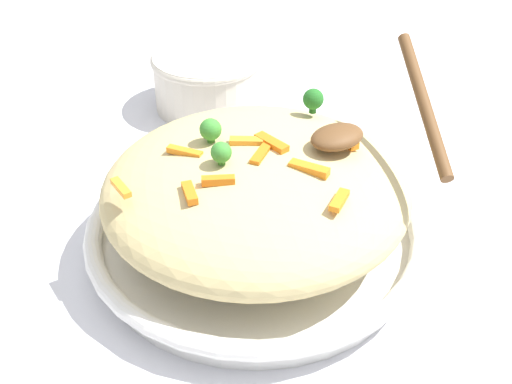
{
  "coord_description": "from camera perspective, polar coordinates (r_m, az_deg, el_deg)",
  "views": [
    {
      "loc": [
        0.29,
        0.42,
        0.44
      ],
      "look_at": [
        0.0,
        0.0,
        0.07
      ],
      "focal_mm": 44.58,
      "sensor_mm": 36.0,
      "label": 1
    }
  ],
  "objects": [
    {
      "name": "broccoli_floret_0",
      "position": [
        0.68,
        5.16,
        8.27
      ],
      "size": [
        0.02,
        0.02,
        0.03
      ],
      "color": "#205B1C",
      "rests_on": "pasta_mound"
    },
    {
      "name": "carrot_piece_6",
      "position": [
        0.58,
        4.78,
        2.09
      ],
      "size": [
        0.03,
        0.04,
        0.01
      ],
      "primitive_type": "cube",
      "rotation": [
        0.0,
        0.0,
        2.07
      ],
      "color": "orange",
      "rests_on": "pasta_mound"
    },
    {
      "name": "carrot_piece_5",
      "position": [
        0.55,
        7.49,
        -0.74
      ],
      "size": [
        0.03,
        0.02,
        0.01
      ],
      "primitive_type": "cube",
      "rotation": [
        0.0,
        0.0,
        3.68
      ],
      "color": "orange",
      "rests_on": "pasta_mound"
    },
    {
      "name": "companion_bowl",
      "position": [
        0.92,
        -4.38,
        10.16
      ],
      "size": [
        0.16,
        0.16,
        0.08
      ],
      "color": "beige",
      "rests_on": "ground_plane"
    },
    {
      "name": "carrot_piece_2",
      "position": [
        0.56,
        -3.41,
        1.05
      ],
      "size": [
        0.03,
        0.02,
        0.01
      ],
      "primitive_type": "cube",
      "rotation": [
        0.0,
        0.0,
        2.62
      ],
      "color": "orange",
      "rests_on": "pasta_mound"
    },
    {
      "name": "carrot_piece_1",
      "position": [
        0.59,
        0.29,
        3.39
      ],
      "size": [
        0.04,
        0.03,
        0.01
      ],
      "primitive_type": "cube",
      "rotation": [
        0.0,
        0.0,
        3.73
      ],
      "color": "orange",
      "rests_on": "pasta_mound"
    },
    {
      "name": "carrot_piece_3",
      "position": [
        0.57,
        -12.03,
        0.39
      ],
      "size": [
        0.01,
        0.03,
        0.01
      ],
      "primitive_type": "cube",
      "rotation": [
        0.0,
        0.0,
        4.7
      ],
      "color": "orange",
      "rests_on": "pasta_mound"
    },
    {
      "name": "carrot_piece_7",
      "position": [
        0.55,
        -5.97,
        -0.07
      ],
      "size": [
        0.02,
        0.03,
        0.01
      ],
      "primitive_type": "cube",
      "rotation": [
        0.0,
        0.0,
        4.41
      ],
      "color": "orange",
      "rests_on": "pasta_mound"
    },
    {
      "name": "broccoli_floret_2",
      "position": [
        0.61,
        -4.1,
        5.59
      ],
      "size": [
        0.02,
        0.02,
        0.03
      ],
      "color": "#377928",
      "rests_on": "pasta_mound"
    },
    {
      "name": "pasta_mound",
      "position": [
        0.62,
        0.0,
        0.34
      ],
      "size": [
        0.3,
        0.3,
        0.09
      ],
      "primitive_type": "ellipsoid",
      "color": "#D1BA7A",
      "rests_on": "serving_bowl"
    },
    {
      "name": "carrot_piece_9",
      "position": [
        0.61,
        -6.41,
        3.59
      ],
      "size": [
        0.03,
        0.03,
        0.01
      ],
      "primitive_type": "cube",
      "rotation": [
        0.0,
        0.0,
        2.15
      ],
      "color": "orange",
      "rests_on": "pasta_mound"
    },
    {
      "name": "serving_spoon",
      "position": [
        0.61,
        10.16,
        6.02
      ],
      "size": [
        0.14,
        0.15,
        0.08
      ],
      "color": "brown",
      "rests_on": "pasta_mound"
    },
    {
      "name": "carrot_piece_4",
      "position": [
        0.61,
        -1.1,
        4.41
      ],
      "size": [
        0.03,
        0.03,
        0.01
      ],
      "primitive_type": "cube",
      "rotation": [
        0.0,
        0.0,
        2.51
      ],
      "color": "orange",
      "rests_on": "pasta_mound"
    },
    {
      "name": "carrot_piece_8",
      "position": [
        0.63,
        8.18,
        4.6
      ],
      "size": [
        0.01,
        0.03,
        0.01
      ],
      "primitive_type": "cube",
      "rotation": [
        0.0,
        0.0,
        1.44
      ],
      "color": "orange",
      "rests_on": "pasta_mound"
    },
    {
      "name": "broccoli_floret_1",
      "position": [
        0.58,
        -3.16,
        3.57
      ],
      "size": [
        0.02,
        0.02,
        0.02
      ],
      "color": "#377928",
      "rests_on": "pasta_mound"
    },
    {
      "name": "ground_plane",
      "position": [
        0.67,
        0.0,
        -5.05
      ],
      "size": [
        2.4,
        2.4,
        0.0
      ],
      "primitive_type": "plane",
      "color": "silver"
    },
    {
      "name": "serving_bowl",
      "position": [
        0.66,
        0.0,
        -3.59
      ],
      "size": [
        0.35,
        0.35,
        0.04
      ],
      "color": "white",
      "rests_on": "ground_plane"
    },
    {
      "name": "carrot_piece_0",
      "position": [
        0.6,
        1.67,
        4.22
      ],
      "size": [
        0.02,
        0.04,
        0.01
      ],
      "primitive_type": "cube",
      "rotation": [
        0.0,
        0.0,
        4.86
      ],
      "color": "orange",
      "rests_on": "pasta_mound"
    }
  ]
}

